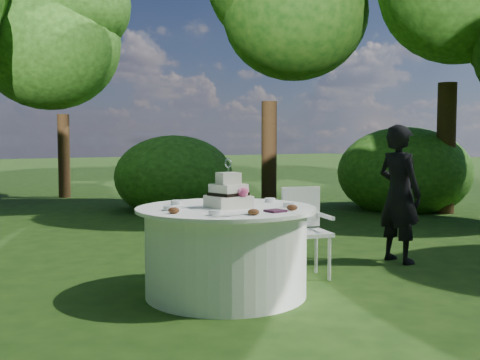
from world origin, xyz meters
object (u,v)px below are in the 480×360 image
Objects in this scene: table at (226,251)px; cake at (229,194)px; chair at (304,224)px; guest at (399,194)px; napkins at (275,211)px.

cake reaches higher than table.
chair is at bearing 9.08° from cake.
guest reaches higher than cake.
table is at bearing 105.81° from napkins.
cake reaches higher than napkins.
cake is 1.09m from chair.
guest is at bearing -5.27° from chair.
cake is at bearing 106.97° from napkins.
table is (-2.30, -0.00, -0.37)m from guest.
guest is at bearing 0.04° from table.
guest is 3.55× the size of cake.
guest is 0.98× the size of table.
guest reaches higher than table.
cake is (-2.30, -0.04, 0.12)m from guest.
cake is at bearing 93.78° from guest.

